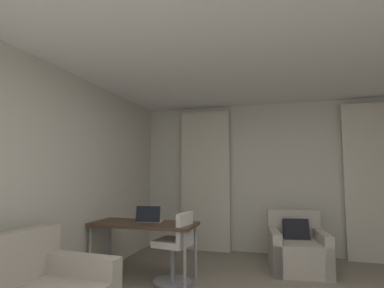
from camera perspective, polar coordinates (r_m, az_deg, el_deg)
The scene contains 9 objects.
wall_window at distance 5.60m, azimuth 16.65°, elevation -5.93°, with size 5.12×0.06×2.60m.
wall_left at distance 3.58m, azimuth -28.14°, elevation -5.93°, with size 0.06×6.12×2.60m.
ceiling at distance 2.86m, azimuth 16.30°, elevation 20.91°, with size 5.12×6.12×0.06m, color white.
curtain_left_panel at distance 5.63m, azimuth 2.44°, elevation -6.66°, with size 0.90×0.06×2.50m.
curtain_right_panel at distance 5.65m, azimuth 30.83°, elevation -5.90°, with size 0.90×0.06×2.50m.
armchair at distance 4.88m, azimuth 18.98°, elevation -18.11°, with size 0.86×0.91×0.81m.
desk at distance 4.23m, azimuth -8.88°, elevation -15.02°, with size 1.38×0.58×0.72m.
desk_chair at distance 4.07m, azimuth -3.09°, elevation -19.32°, with size 0.48×0.48×0.88m.
laptop at distance 4.22m, azimuth -7.91°, elevation -13.56°, with size 0.36×0.30×0.22m.
Camera 1 is at (-0.03, -2.57, 1.37)m, focal length 28.79 mm.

